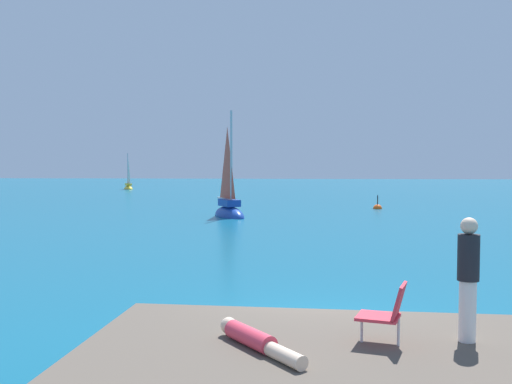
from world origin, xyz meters
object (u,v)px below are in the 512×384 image
object	(u,v)px
marker_buoy	(378,209)
sailboat_far	(128,187)
beach_chair	(387,311)
person_sunbather	(256,340)
person_standing	(468,276)
sailboat_near	(229,210)

from	to	relation	value
marker_buoy	sailboat_far	bearing A→B (deg)	134.23
beach_chair	marker_buoy	xyz separation A→B (m)	(3.99, 30.50, -1.23)
person_sunbather	person_standing	xyz separation A→B (m)	(2.72, 0.49, 0.75)
sailboat_near	person_sunbather	distance (m)	25.48
beach_chair	person_standing	bearing A→B (deg)	-151.54
person_standing	sailboat_near	bearing A→B (deg)	89.82
sailboat_far	beach_chair	bearing A→B (deg)	170.50
person_sunbather	marker_buoy	bearing A→B (deg)	133.72
beach_chair	sailboat_far	bearing A→B (deg)	-54.13
person_standing	beach_chair	world-z (taller)	person_standing
sailboat_near	beach_chair	size ratio (longest dim) A/B	7.82
person_sunbather	marker_buoy	distance (m)	31.30
sailboat_near	person_standing	xyz separation A→B (m)	(5.73, -24.81, 1.33)
sailboat_far	person_sunbather	distance (m)	55.55
person_sunbather	person_standing	distance (m)	2.87
person_standing	marker_buoy	distance (m)	30.48
sailboat_far	marker_buoy	bearing A→B (deg)	-163.87
person_standing	sailboat_far	bearing A→B (deg)	96.52
person_standing	marker_buoy	world-z (taller)	person_standing
person_sunbather	marker_buoy	xyz separation A→B (m)	(5.65, 30.77, -0.91)
sailboat_far	person_standing	xyz separation A→B (m)	(18.85, -52.66, 1.45)
beach_chair	sailboat_near	bearing A→B (deg)	-62.16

